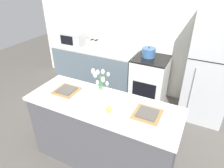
{
  "coord_description": "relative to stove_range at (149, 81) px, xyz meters",
  "views": [
    {
      "loc": [
        0.93,
        -1.61,
        2.24
      ],
      "look_at": [
        0.0,
        0.25,
        1.04
      ],
      "focal_mm": 32.0,
      "sensor_mm": 36.0,
      "label": 1
    }
  ],
  "objects": [
    {
      "name": "toaster",
      "position": [
        -1.15,
        -0.02,
        0.53
      ],
      "size": [
        0.28,
        0.18,
        0.17
      ],
      "color": "#B7BABC",
      "rests_on": "back_counter"
    },
    {
      "name": "flower_vase",
      "position": [
        -0.09,
        -1.63,
        0.62
      ],
      "size": [
        0.2,
        0.15,
        0.43
      ],
      "color": "silver",
      "rests_on": "kitchen_island"
    },
    {
      "name": "kitchen_island",
      "position": [
        -0.1,
        -1.6,
        0.01
      ],
      "size": [
        1.8,
        0.66,
        0.92
      ],
      "color": "#4C4C51",
      "rests_on": "ground_plane"
    },
    {
      "name": "back_wall",
      "position": [
        -0.1,
        0.4,
        0.9
      ],
      "size": [
        5.2,
        0.08,
        2.7
      ],
      "color": "silver",
      "rests_on": "ground_plane"
    },
    {
      "name": "pear_figurine",
      "position": [
        0.05,
        -1.72,
        0.51
      ],
      "size": [
        0.07,
        0.07,
        0.11
      ],
      "color": "#9EBC47",
      "rests_on": "kitchen_island"
    },
    {
      "name": "ground_plane",
      "position": [
        -0.1,
        -1.6,
        -0.45
      ],
      "size": [
        10.0,
        10.0,
        0.0
      ],
      "primitive_type": "plane",
      "color": "#59544F"
    },
    {
      "name": "back_counter",
      "position": [
        -1.16,
        0.0,
        0.0
      ],
      "size": [
        1.68,
        0.6,
        0.9
      ],
      "color": "slate",
      "rests_on": "ground_plane"
    },
    {
      "name": "plate_setting_right",
      "position": [
        0.42,
        -1.57,
        0.48
      ],
      "size": [
        0.29,
        0.29,
        0.02
      ],
      "color": "olive",
      "rests_on": "kitchen_island"
    },
    {
      "name": "cooking_pot",
      "position": [
        -0.07,
        0.04,
        0.53
      ],
      "size": [
        0.24,
        0.24,
        0.18
      ],
      "color": "#386093",
      "rests_on": "stove_range"
    },
    {
      "name": "plate_setting_left",
      "position": [
        -0.62,
        -1.57,
        0.48
      ],
      "size": [
        0.29,
        0.29,
        0.02
      ],
      "color": "olive",
      "rests_on": "kitchen_island"
    },
    {
      "name": "refrigerator",
      "position": [
        0.95,
        0.0,
        0.46
      ],
      "size": [
        0.68,
        0.67,
        1.81
      ],
      "color": "#B7BABC",
      "rests_on": "ground_plane"
    },
    {
      "name": "microwave",
      "position": [
        -1.64,
        -0.0,
        0.58
      ],
      "size": [
        0.48,
        0.37,
        0.27
      ],
      "color": "#B7BABC",
      "rests_on": "back_counter"
    },
    {
      "name": "stove_range",
      "position": [
        0.0,
        0.0,
        0.0
      ],
      "size": [
        0.6,
        0.61,
        0.9
      ],
      "color": "silver",
      "rests_on": "ground_plane"
    }
  ]
}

